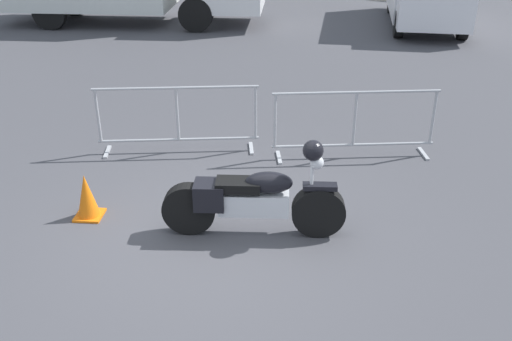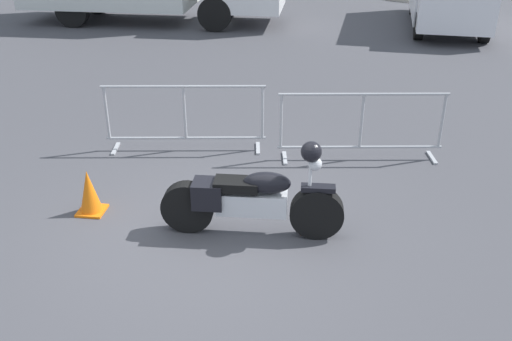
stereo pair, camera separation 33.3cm
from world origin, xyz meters
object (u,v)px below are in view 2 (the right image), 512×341
at_px(crowd_barrier_near, 185,117).
at_px(traffic_cone, 89,192).
at_px(motorcycle, 252,199).
at_px(crowd_barrier_far, 361,125).

distance_m(crowd_barrier_near, traffic_cone, 2.20).
xyz_separation_m(motorcycle, crowd_barrier_near, (-1.36, 2.27, 0.09)).
relative_size(crowd_barrier_near, traffic_cone, 4.24).
bearing_deg(crowd_barrier_near, crowd_barrier_far, 0.00).
bearing_deg(traffic_cone, crowd_barrier_far, 30.36).
bearing_deg(crowd_barrier_near, traffic_cone, -110.64).
height_order(motorcycle, crowd_barrier_near, motorcycle).
xyz_separation_m(crowd_barrier_near, crowd_barrier_far, (2.71, 0.00, 0.00)).
height_order(crowd_barrier_far, traffic_cone, crowd_barrier_far).
distance_m(crowd_barrier_near, crowd_barrier_far, 2.71).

